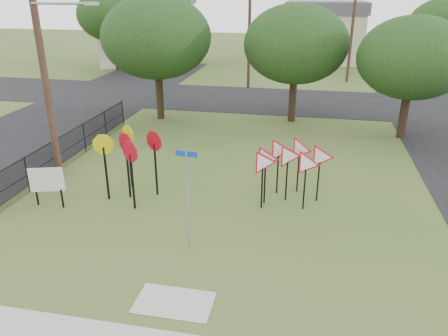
# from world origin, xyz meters

# --- Properties ---
(ground) EXTENTS (140.00, 140.00, 0.00)m
(ground) POSITION_xyz_m (0.00, 0.00, 0.00)
(ground) COLOR #38501E
(street_left) EXTENTS (8.00, 50.00, 0.02)m
(street_left) POSITION_xyz_m (-12.00, 10.00, 0.01)
(street_left) COLOR black
(street_left) RESTS_ON ground
(street_far) EXTENTS (60.00, 8.00, 0.02)m
(street_far) POSITION_xyz_m (0.00, 20.00, 0.01)
(street_far) COLOR black
(street_far) RESTS_ON ground
(curb_pad) EXTENTS (2.00, 1.20, 0.02)m
(curb_pad) POSITION_xyz_m (0.00, -2.40, 0.01)
(curb_pad) COLOR #989991
(curb_pad) RESTS_ON ground
(street_name_sign) EXTENTS (0.67, 0.09, 3.23)m
(street_name_sign) POSITION_xyz_m (-0.30, 0.17, 1.84)
(street_name_sign) COLOR #95989E
(street_name_sign) RESTS_ON ground
(stop_sign_cluster) EXTENTS (2.46, 2.25, 2.63)m
(stop_sign_cluster) POSITION_xyz_m (-3.44, 3.23, 1.93)
(stop_sign_cluster) COLOR black
(stop_sign_cluster) RESTS_ON ground
(yield_sign_cluster) EXTENTS (2.98, 2.07, 2.30)m
(yield_sign_cluster) POSITION_xyz_m (2.44, 4.09, 1.70)
(yield_sign_cluster) COLOR black
(yield_sign_cluster) RESTS_ON ground
(info_board) EXTENTS (1.19, 0.40, 1.54)m
(info_board) POSITION_xyz_m (-6.13, 1.87, 1.02)
(info_board) COLOR black
(info_board) RESTS_ON ground
(utility_pole_main) EXTENTS (3.55, 0.33, 10.00)m
(utility_pole_main) POSITION_xyz_m (-7.24, 4.50, 5.21)
(utility_pole_main) COLOR #452C20
(utility_pole_main) RESTS_ON ground
(far_pole_a) EXTENTS (1.40, 0.24, 9.00)m
(far_pole_a) POSITION_xyz_m (-2.00, 24.00, 4.60)
(far_pole_a) COLOR #452C20
(far_pole_a) RESTS_ON ground
(far_pole_b) EXTENTS (1.40, 0.24, 8.50)m
(far_pole_b) POSITION_xyz_m (6.00, 28.00, 4.35)
(far_pole_b) COLOR #452C20
(far_pole_b) RESTS_ON ground
(far_pole_c) EXTENTS (1.40, 0.24, 9.00)m
(far_pole_c) POSITION_xyz_m (-10.00, 30.00, 4.60)
(far_pole_c) COLOR #452C20
(far_pole_c) RESTS_ON ground
(fence_run) EXTENTS (0.05, 11.55, 1.50)m
(fence_run) POSITION_xyz_m (-7.60, 6.25, 0.78)
(fence_run) COLOR black
(fence_run) RESTS_ON ground
(house_left) EXTENTS (10.58, 8.88, 7.20)m
(house_left) POSITION_xyz_m (-14.00, 34.00, 3.65)
(house_left) COLOR beige
(house_left) RESTS_ON ground
(house_mid) EXTENTS (8.40, 8.40, 6.20)m
(house_mid) POSITION_xyz_m (4.00, 40.00, 3.15)
(house_mid) COLOR beige
(house_mid) RESTS_ON ground
(tree_near_left) EXTENTS (6.40, 6.40, 7.27)m
(tree_near_left) POSITION_xyz_m (-6.00, 14.00, 4.86)
(tree_near_left) COLOR black
(tree_near_left) RESTS_ON ground
(tree_near_mid) EXTENTS (6.00, 6.00, 6.80)m
(tree_near_mid) POSITION_xyz_m (2.00, 15.00, 4.54)
(tree_near_mid) COLOR black
(tree_near_mid) RESTS_ON ground
(tree_near_right) EXTENTS (5.60, 5.60, 6.33)m
(tree_near_right) POSITION_xyz_m (8.00, 13.00, 4.22)
(tree_near_right) COLOR black
(tree_near_right) RESTS_ON ground
(tree_far_left) EXTENTS (6.80, 6.80, 7.73)m
(tree_far_left) POSITION_xyz_m (-16.00, 30.00, 5.17)
(tree_far_left) COLOR black
(tree_far_left) RESTS_ON ground
(tree_far_right) EXTENTS (6.00, 6.00, 6.80)m
(tree_far_right) POSITION_xyz_m (14.00, 32.00, 4.54)
(tree_far_right) COLOR black
(tree_far_right) RESTS_ON ground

